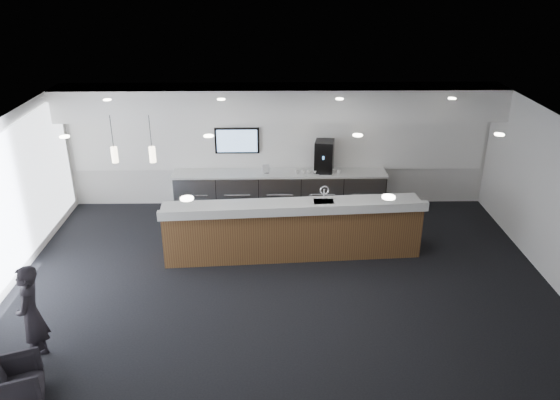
{
  "coord_description": "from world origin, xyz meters",
  "views": [
    {
      "loc": [
        -0.2,
        -8.43,
        5.56
      ],
      "look_at": [
        -0.03,
        1.3,
        1.26
      ],
      "focal_mm": 35.0,
      "sensor_mm": 36.0,
      "label": 1
    }
  ],
  "objects_px": {
    "coffee_machine": "(324,156)",
    "armchair": "(16,384)",
    "lounge_guest": "(31,316)",
    "service_counter": "(293,229)"
  },
  "relations": [
    {
      "from": "service_counter",
      "to": "lounge_guest",
      "type": "xyz_separation_m",
      "value": [
        -3.94,
        -3.18,
        0.23
      ]
    },
    {
      "from": "service_counter",
      "to": "coffee_machine",
      "type": "height_order",
      "value": "coffee_machine"
    },
    {
      "from": "armchair",
      "to": "lounge_guest",
      "type": "relative_size",
      "value": 0.43
    },
    {
      "from": "service_counter",
      "to": "coffee_machine",
      "type": "bearing_deg",
      "value": 66.48
    },
    {
      "from": "coffee_machine",
      "to": "armchair",
      "type": "distance_m",
      "value": 7.97
    },
    {
      "from": "service_counter",
      "to": "armchair",
      "type": "bearing_deg",
      "value": -138.07
    },
    {
      "from": "coffee_machine",
      "to": "lounge_guest",
      "type": "xyz_separation_m",
      "value": [
        -4.76,
        -5.5,
        -0.51
      ]
    },
    {
      "from": "service_counter",
      "to": "lounge_guest",
      "type": "bearing_deg",
      "value": -145.06
    },
    {
      "from": "coffee_machine",
      "to": "armchair",
      "type": "height_order",
      "value": "coffee_machine"
    },
    {
      "from": "armchair",
      "to": "lounge_guest",
      "type": "distance_m",
      "value": 0.98
    }
  ]
}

